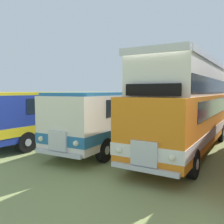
% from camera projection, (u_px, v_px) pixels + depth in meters
% --- Properties ---
extents(ground_plane, '(200.00, 200.00, 0.00)m').
position_uv_depth(ground_plane, '(185.00, 152.00, 12.06)').
color(ground_plane, '#8C9956').
extents(bus_first_in_row, '(3.01, 11.53, 2.99)m').
position_uv_depth(bus_first_in_row, '(67.00, 111.00, 15.91)').
color(bus_first_in_row, '#1E339E').
rests_on(bus_first_in_row, ground).
extents(bus_second_in_row, '(2.93, 10.60, 2.99)m').
position_uv_depth(bus_second_in_row, '(119.00, 113.00, 14.02)').
color(bus_second_in_row, silver).
rests_on(bus_second_in_row, ground).
extents(bus_third_in_row, '(2.63, 10.97, 4.52)m').
position_uv_depth(bus_third_in_row, '(189.00, 105.00, 12.21)').
color(bus_third_in_row, orange).
rests_on(bus_third_in_row, ground).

